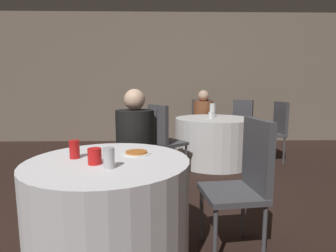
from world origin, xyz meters
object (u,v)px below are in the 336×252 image
chair_near_east (246,175)px  pizza_plate_near (137,153)px  chair_far_northeast (241,121)px  person_black_shirt (134,149)px  table_near (110,212)px  bottle_far (212,110)px  chair_far_north (202,120)px  chair_far_southwest (163,135)px  chair_near_north (137,149)px  soda_can_red (75,149)px  chair_far_east (275,126)px  table_far (213,141)px  person_floral_shirt (204,119)px  soda_can_silver (109,158)px

chair_near_east → pizza_plate_near: (-0.77, 0.04, 0.16)m
chair_far_northeast → person_black_shirt: bearing=94.2°
table_near → bottle_far: 2.85m
chair_near_east → table_near: bearing=90.0°
chair_far_north → chair_far_southwest: size_ratio=1.00×
person_black_shirt → chair_far_northeast: bearing=-120.0°
chair_far_southwest → pizza_plate_near: chair_far_southwest is taller
chair_far_southwest → chair_far_northeast: size_ratio=1.00×
chair_far_north → person_black_shirt: 2.85m
chair_far_southwest → person_black_shirt: (-0.27, -0.99, 0.04)m
chair_near_north → soda_can_red: bearing=76.0°
chair_near_north → table_near: bearing=90.0°
chair_far_southwest → person_black_shirt: bearing=-53.7°
table_near → chair_near_north: chair_near_north is taller
chair_far_southwest → chair_far_east: bearing=73.4°
chair_near_east → soda_can_red: chair_near_east is taller
chair_near_east → chair_far_northeast: bearing=-22.8°
table_far → chair_far_north: bearing=91.9°
pizza_plate_near → table_near: bearing=-137.3°
chair_near_north → chair_far_northeast: size_ratio=1.00×
person_floral_shirt → soda_can_red: 3.50m
pizza_plate_near → soda_can_red: bearing=-164.1°
chair_far_east → table_near: bearing=133.8°
chair_far_north → person_floral_shirt: (0.01, -0.16, 0.02)m
chair_far_southwest → table_near: bearing=-49.6°
chair_far_north → pizza_plate_near: 3.41m
chair_far_east → bottle_far: (-1.02, 0.07, 0.26)m
chair_near_north → person_black_shirt: person_black_shirt is taller
chair_near_east → chair_near_north: same height
chair_far_northeast → soda_can_silver: size_ratio=7.94×
chair_far_southwest → soda_can_silver: 1.99m
chair_far_north → person_black_shirt: bearing=66.6°
chair_near_east → chair_far_southwest: bearing=12.6°
chair_near_east → chair_near_north: 1.18m
chair_far_southwest → pizza_plate_near: bearing=-44.8°
table_near → chair_near_east: 0.97m
pizza_plate_near → soda_can_silver: 0.36m
table_near → person_black_shirt: 0.83m
person_black_shirt → table_far: bearing=-117.8°
chair_near_east → bottle_far: size_ratio=4.38×
chair_far_north → chair_near_east: bearing=84.9°
person_black_shirt → chair_far_southwest: bearing=-99.6°
table_far → pizza_plate_near: 2.48m
person_black_shirt → soda_can_silver: 0.98m
chair_near_east → soda_can_red: size_ratio=7.94×
person_floral_shirt → bottle_far: size_ratio=5.20×
table_far → person_black_shirt: 1.96m
chair_near_east → soda_can_red: bearing=86.6°
chair_near_north → soda_can_red: (-0.33, -0.90, 0.21)m
pizza_plate_near → chair_far_north: bearing=73.7°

